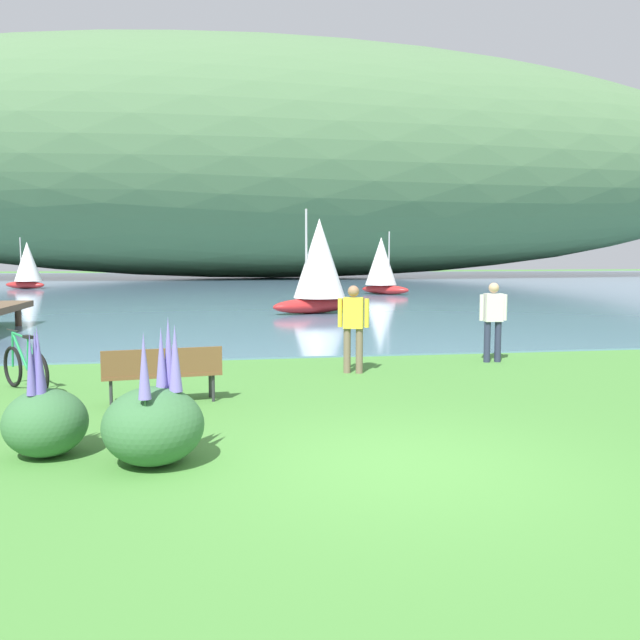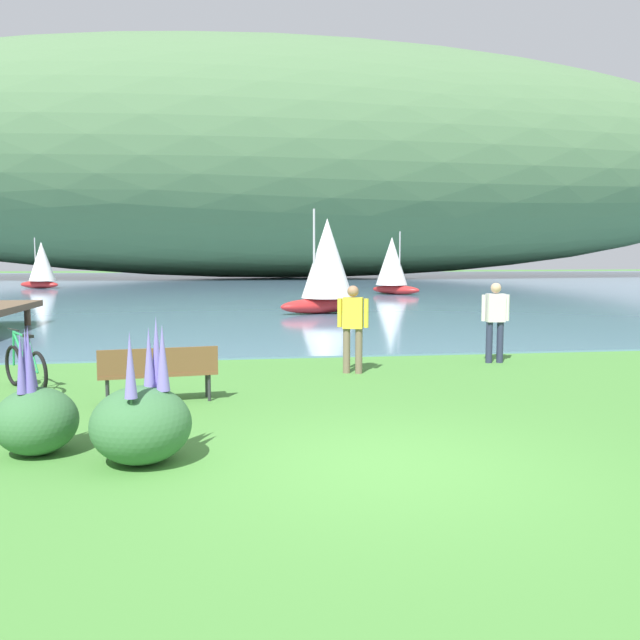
{
  "view_description": "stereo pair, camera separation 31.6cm",
  "coord_description": "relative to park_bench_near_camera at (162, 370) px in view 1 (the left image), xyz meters",
  "views": [
    {
      "loc": [
        -2.0,
        -6.84,
        2.27
      ],
      "look_at": [
        0.2,
        6.15,
        1.0
      ],
      "focal_mm": 37.15,
      "sensor_mm": 36.0,
      "label": 1
    },
    {
      "loc": [
        -1.69,
        -6.89,
        2.27
      ],
      "look_at": [
        0.2,
        6.15,
        1.0
      ],
      "focal_mm": 37.15,
      "sensor_mm": 36.0,
      "label": 2
    }
  ],
  "objects": [
    {
      "name": "bay_water",
      "position": [
        2.72,
        44.17,
        -0.5
      ],
      "size": [
        180.0,
        80.0,
        0.04
      ],
      "primitive_type": "cube",
      "color": "#5B7F9E",
      "rests_on": "ground"
    },
    {
      "name": "sailboat_nearest_to_shore",
      "position": [
        10.86,
        27.74,
        1.25
      ],
      "size": [
        2.94,
        2.95,
        3.68
      ],
      "color": "#B22323",
      "rests_on": "bay_water"
    },
    {
      "name": "echium_bush_beside_closest",
      "position": [
        0.11,
        -3.05,
        -0.05
      ],
      "size": [
        1.1,
        1.1,
        1.61
      ],
      "color": "#386B3D",
      "rests_on": "ground"
    },
    {
      "name": "ground_plane",
      "position": [
        2.72,
        -3.49,
        -0.52
      ],
      "size": [
        200.0,
        200.0,
        0.0
      ],
      "primitive_type": "plane",
      "color": "#478438"
    },
    {
      "name": "echium_bush_mid_cluster",
      "position": [
        -1.14,
        -2.55,
        -0.08
      ],
      "size": [
        0.94,
        0.94,
        1.49
      ],
      "color": "#386B3D",
      "rests_on": "ground"
    },
    {
      "name": "bicycle_leaning_near_bench",
      "position": [
        -2.35,
        1.35,
        -0.12
      ],
      "size": [
        1.1,
        1.46,
        1.01
      ],
      "color": "black",
      "rests_on": "ground"
    },
    {
      "name": "person_at_shoreline",
      "position": [
        6.73,
        2.96,
        0.46
      ],
      "size": [
        0.61,
        0.24,
        1.71
      ],
      "color": "#282D47",
      "rests_on": "ground"
    },
    {
      "name": "sailboat_mid_bay",
      "position": [
        -11.58,
        38.21,
        1.19
      ],
      "size": [
        3.11,
        2.35,
        3.54
      ],
      "color": "#B22323",
      "rests_on": "bay_water"
    },
    {
      "name": "person_on_the_grass",
      "position": [
        3.48,
        2.14,
        0.46
      ],
      "size": [
        0.58,
        0.33,
        1.71
      ],
      "color": "#72604C",
      "rests_on": "ground"
    },
    {
      "name": "park_bench_near_camera",
      "position": [
        0.0,
        0.0,
        0.0
      ],
      "size": [
        1.85,
        0.73,
        0.88
      ],
      "color": "brown",
      "rests_on": "ground"
    },
    {
      "name": "sailboat_toward_hillside",
      "position": [
        5.0,
        15.37,
        1.43
      ],
      "size": [
        3.57,
        2.66,
        4.06
      ],
      "color": "#B22323",
      "rests_on": "bay_water"
    },
    {
      "name": "distant_hillside",
      "position": [
        7.5,
        59.65,
        11.62
      ],
      "size": [
        111.83,
        28.0,
        24.2
      ],
      "primitive_type": "ellipsoid",
      "color": "#4C7047",
      "rests_on": "bay_water"
    }
  ]
}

